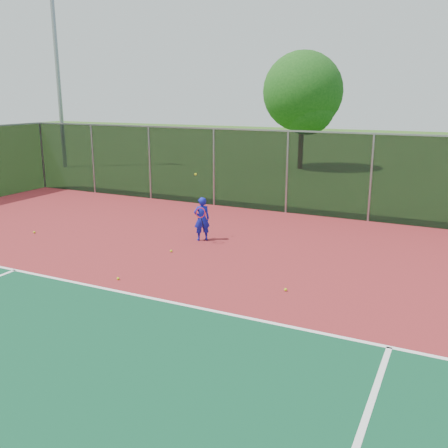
# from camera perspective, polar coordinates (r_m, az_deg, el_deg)

# --- Properties ---
(ground) EXTENTS (120.00, 120.00, 0.00)m
(ground) POSITION_cam_1_polar(r_m,az_deg,el_deg) (7.36, -2.00, -20.89)
(ground) COLOR #2B5718
(ground) RESTS_ON ground
(court_apron) EXTENTS (30.00, 20.00, 0.02)m
(court_apron) POSITION_cam_1_polar(r_m,az_deg,el_deg) (8.90, 4.21, -14.06)
(court_apron) COLOR maroon
(court_apron) RESTS_ON ground
(fence_back) EXTENTS (30.00, 0.06, 3.03)m
(fence_back) POSITION_cam_1_polar(r_m,az_deg,el_deg) (17.73, 16.46, 5.17)
(fence_back) COLOR black
(fence_back) RESTS_ON court_apron
(tennis_player) EXTENTS (0.59, 0.69, 2.01)m
(tennis_player) POSITION_cam_1_polar(r_m,az_deg,el_deg) (14.89, -2.55, 0.60)
(tennis_player) COLOR #121AAA
(tennis_player) RESTS_ON court_apron
(practice_ball_1) EXTENTS (0.07, 0.07, 0.07)m
(practice_ball_1) POSITION_cam_1_polar(r_m,az_deg,el_deg) (13.98, -6.05, -3.08)
(practice_ball_1) COLOR #B5C617
(practice_ball_1) RESTS_ON court_apron
(practice_ball_3) EXTENTS (0.07, 0.07, 0.07)m
(practice_ball_3) POSITION_cam_1_polar(r_m,az_deg,el_deg) (16.88, -20.87, -0.89)
(practice_ball_3) COLOR #B5C617
(practice_ball_3) RESTS_ON court_apron
(practice_ball_4) EXTENTS (0.07, 0.07, 0.07)m
(practice_ball_4) POSITION_cam_1_polar(r_m,az_deg,el_deg) (11.30, 7.06, -7.45)
(practice_ball_4) COLOR #B5C617
(practice_ball_4) RESTS_ON court_apron
(practice_ball_5) EXTENTS (0.07, 0.07, 0.07)m
(practice_ball_5) POSITION_cam_1_polar(r_m,az_deg,el_deg) (12.12, -12.01, -6.12)
(practice_ball_5) COLOR #B5C617
(practice_ball_5) RESTS_ON court_apron
(floodlight_nw) EXTENTS (0.90, 0.40, 11.95)m
(floodlight_nw) POSITION_cam_1_polar(r_m,az_deg,el_deg) (32.00, -18.65, 18.27)
(floodlight_nw) COLOR gray
(floodlight_nw) RESTS_ON ground
(tree_back_left) EXTENTS (4.60, 4.60, 6.76)m
(tree_back_left) POSITION_cam_1_polar(r_m,az_deg,el_deg) (29.95, 9.12, 14.32)
(tree_back_left) COLOR #392614
(tree_back_left) RESTS_ON ground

